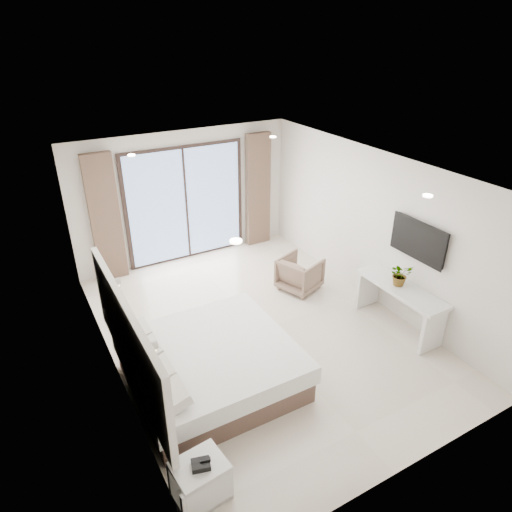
# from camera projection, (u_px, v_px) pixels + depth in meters

# --- Properties ---
(ground) EXTENTS (6.20, 6.20, 0.00)m
(ground) POSITION_uv_depth(u_px,v_px,m) (260.00, 330.00, 7.55)
(ground) COLOR beige
(ground) RESTS_ON ground
(room_shell) EXTENTS (4.62, 6.22, 2.72)m
(room_shell) POSITION_uv_depth(u_px,v_px,m) (229.00, 231.00, 7.24)
(room_shell) COLOR silver
(room_shell) RESTS_ON ground
(bed) EXTENTS (2.19, 2.08, 0.75)m
(bed) POSITION_uv_depth(u_px,v_px,m) (210.00, 366.00, 6.29)
(bed) COLOR brown
(bed) RESTS_ON ground
(nightstand) EXTENTS (0.59, 0.50, 0.49)m
(nightstand) POSITION_uv_depth(u_px,v_px,m) (200.00, 481.00, 4.80)
(nightstand) COLOR white
(nightstand) RESTS_ON ground
(phone) EXTENTS (0.23, 0.20, 0.06)m
(phone) POSITION_uv_depth(u_px,v_px,m) (201.00, 465.00, 4.65)
(phone) COLOR black
(phone) RESTS_ON nightstand
(console_desk) EXTENTS (0.50, 1.61, 0.77)m
(console_desk) POSITION_uv_depth(u_px,v_px,m) (400.00, 298.00, 7.39)
(console_desk) COLOR white
(console_desk) RESTS_ON ground
(plant) EXTENTS (0.45, 0.47, 0.30)m
(plant) POSITION_uv_depth(u_px,v_px,m) (400.00, 277.00, 7.28)
(plant) COLOR #33662D
(plant) RESTS_ON console_desk
(armchair) EXTENTS (0.85, 0.87, 0.71)m
(armchair) POSITION_uv_depth(u_px,v_px,m) (300.00, 272.00, 8.56)
(armchair) COLOR #836356
(armchair) RESTS_ON ground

